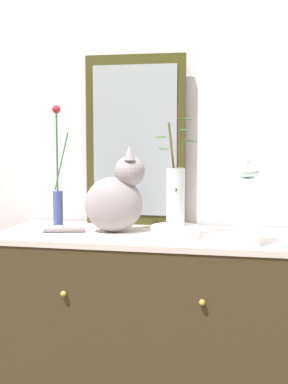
# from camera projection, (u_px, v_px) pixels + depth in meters

# --- Properties ---
(wall_back) EXTENTS (4.40, 0.08, 2.60)m
(wall_back) POSITION_uv_depth(u_px,v_px,m) (157.00, 148.00, 2.55)
(wall_back) COLOR silver
(wall_back) RESTS_ON ground_plane
(sideboard) EXTENTS (1.25, 0.52, 0.94)m
(sideboard) POSITION_uv_depth(u_px,v_px,m) (144.00, 339.00, 2.32)
(sideboard) COLOR #392E1A
(sideboard) RESTS_ON ground_plane
(mirror_leaning) EXTENTS (0.47, 0.03, 0.79)m
(mirror_leaning) POSITION_uv_depth(u_px,v_px,m) (135.00, 141.00, 2.46)
(mirror_leaning) COLOR #373513
(mirror_leaning) RESTS_ON sideboard
(cat_sitting) EXTENTS (0.44, 0.22, 0.37)m
(cat_sitting) POSITION_uv_depth(u_px,v_px,m) (116.00, 198.00, 2.29)
(cat_sitting) COLOR gray
(cat_sitting) RESTS_ON sideboard
(vase_slim_green) EXTENTS (0.08, 0.04, 0.55)m
(vase_slim_green) POSITION_uv_depth(u_px,v_px,m) (58.00, 195.00, 2.36)
(vase_slim_green) COLOR #3A468A
(vase_slim_green) RESTS_ON sideboard
(bowl_porcelain) EXTENTS (0.20, 0.20, 0.05)m
(bowl_porcelain) POSITION_uv_depth(u_px,v_px,m) (175.00, 232.00, 2.18)
(bowl_porcelain) COLOR white
(bowl_porcelain) RESTS_ON sideboard
(vase_glass_clear) EXTENTS (0.19, 0.13, 0.50)m
(vase_glass_clear) POSITION_uv_depth(u_px,v_px,m) (176.00, 193.00, 2.16)
(vase_glass_clear) COLOR silver
(vase_glass_clear) RESTS_ON bowl_porcelain
(jar_lidded_porcelain) EXTENTS (0.10, 0.10, 0.34)m
(jar_lidded_porcelain) POSITION_uv_depth(u_px,v_px,m) (247.00, 205.00, 2.03)
(jar_lidded_porcelain) COLOR white
(jar_lidded_porcelain) RESTS_ON sideboard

